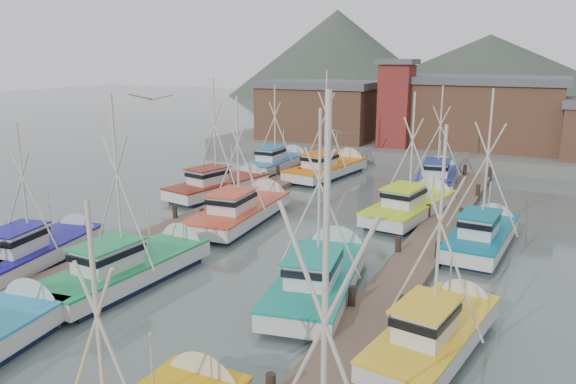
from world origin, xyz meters
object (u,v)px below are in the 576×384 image
at_px(lookout_tower, 396,103).
at_px(boat_12, 330,168).
at_px(boat_8, 245,210).
at_px(boat_4, 135,266).

relative_size(lookout_tower, boat_12, 0.83).
xyz_separation_m(lookout_tower, boat_8, (-2.51, -25.50, -4.87)).
height_order(lookout_tower, boat_8, lookout_tower).
distance_m(boat_4, boat_12, 25.27).
relative_size(lookout_tower, boat_4, 0.90).
xyz_separation_m(boat_4, boat_12, (-0.44, 25.27, 0.00)).
bearing_deg(boat_4, boat_8, 95.22).
distance_m(boat_4, boat_8, 10.51).
bearing_deg(boat_4, lookout_tower, 90.09).
distance_m(lookout_tower, boat_8, 26.08).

